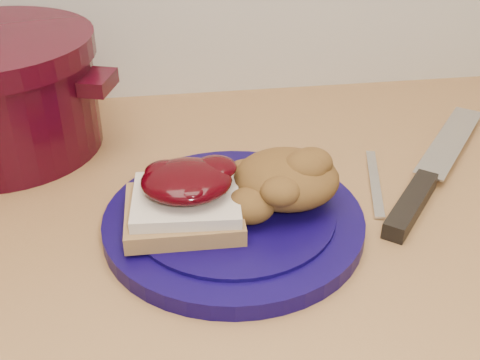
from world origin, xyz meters
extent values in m
cylinder|color=#0B043A|center=(0.03, 1.43, 0.91)|extent=(0.32, 0.32, 0.02)
cube|color=olive|center=(-0.02, 1.42, 0.93)|extent=(0.12, 0.11, 0.02)
cube|color=beige|center=(-0.02, 1.42, 0.95)|extent=(0.12, 0.10, 0.01)
ellipsoid|color=black|center=(-0.02, 1.42, 0.97)|extent=(0.10, 0.10, 0.03)
ellipsoid|color=brown|center=(0.09, 1.44, 0.95)|extent=(0.13, 0.11, 0.06)
cube|color=black|center=(0.24, 1.43, 0.91)|extent=(0.10, 0.12, 0.02)
cube|color=silver|center=(0.35, 1.57, 0.91)|extent=(0.17, 0.20, 0.00)
cube|color=silver|center=(0.22, 1.49, 0.90)|extent=(0.05, 0.15, 0.00)
cylinder|color=black|center=(-0.25, 1.66, 0.96)|extent=(0.32, 0.32, 0.13)
cube|color=black|center=(-0.11, 1.62, 1.00)|extent=(0.05, 0.07, 0.02)
camera|label=1|loc=(-0.04, 0.89, 1.30)|focal=45.00mm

